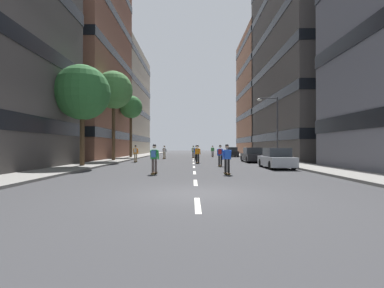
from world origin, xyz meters
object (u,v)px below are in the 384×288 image
Objects in this scene: parked_car_far at (251,155)px; street_tree_near at (129,108)px; skater_8 at (196,153)px; skater_7 at (211,150)px; skater_4 at (226,158)px; street_tree_mid at (81,93)px; skater_6 at (153,157)px; skater_0 at (192,151)px; skater_5 at (163,151)px; parked_car_near at (230,152)px; skater_2 at (195,152)px; skater_3 at (219,154)px; streetlamp_right at (272,122)px; street_tree_far at (112,90)px; skater_1 at (134,152)px; parked_car_mid at (275,159)px.

street_tree_near is at bearing 144.10° from parked_car_far.
street_tree_near is 17.03m from skater_8.
skater_4 is at bearing -92.39° from skater_7.
street_tree_mid is 4.45× the size of skater_6.
street_tree_mid is at bearing -114.94° from skater_0.
skater_5 and skater_7 have the same top height.
parked_car_near and parked_car_far have the same top height.
street_tree_near is 14.26m from skater_7.
street_tree_mid is 26.46m from skater_7.
skater_0 is 8.03m from skater_2.
skater_3 and skater_4 have the same top height.
streetlamp_right is 17.54m from skater_7.
skater_7 is at bearing 49.55° from street_tree_far.
parked_car_near is 29.81m from skater_4.
skater_1 is 1.00× the size of skater_5.
street_tree_far reaches higher than street_tree_mid.
skater_0 is at bearing 91.43° from skater_8.
skater_4 is (-4.25, -13.40, 0.29)m from parked_car_far.
skater_8 is at bearing -98.62° from skater_7.
street_tree_near reaches higher than skater_3.
skater_7 is at bearing 62.76° from street_tree_mid.
street_tree_far is at bearing -136.15° from parked_car_near.
streetlamp_right reaches higher than skater_3.
skater_2 is 6.38m from skater_5.
skater_5 is at bearing 112.13° from skater_3.
streetlamp_right is 8.48m from skater_8.
parked_car_mid is 13.54m from skater_2.
parked_car_far is 2.47× the size of skater_6.
parked_car_near is 20.23m from skater_1.
skater_7 is (3.05, 4.08, 0.00)m from skater_0.
skater_6 is (6.43, -24.01, -6.12)m from street_tree_near.
street_tree_far reaches higher than skater_4.
street_tree_near is 4.89× the size of skater_0.
street_tree_far is 7.57m from skater_1.
street_tree_mid is 15.14m from skater_2.
skater_4 is at bearing -107.61° from parked_car_far.
skater_5 is at bearing 142.47° from streetlamp_right.
skater_0 is 13.17m from skater_1.
skater_5 is (4.96, 15.84, -4.85)m from street_tree_mid.
skater_3 is 15.96m from skater_5.
skater_7 is at bearing 59.94° from skater_1.
skater_4 is (1.84, -25.03, -0.03)m from skater_0.
streetlamp_right is at bearing -2.96° from skater_1.
skater_4 is 1.00× the size of skater_8.
street_tree_near reaches higher than skater_5.
skater_2 and skater_6 have the same top height.
skater_5 is (-4.19, 4.81, 0.03)m from skater_2.
skater_8 is at bearing -89.51° from skater_2.
skater_6 is at bearing -41.94° from street_tree_mid.
skater_7 is 18.05m from skater_8.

